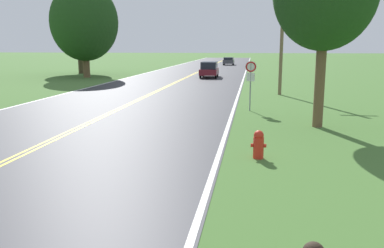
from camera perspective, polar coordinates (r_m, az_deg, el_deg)
fire_hydrant at (r=12.91m, az=9.32°, el=-2.81°), size 0.49×0.33×0.90m
traffic_sign at (r=22.16m, az=8.24°, el=7.04°), size 0.60×0.10×2.69m
utility_pole_midground at (r=29.97m, az=12.48°, el=11.58°), size 1.80×0.24×7.62m
tree_behind_sign at (r=54.29m, az=-15.60°, el=13.72°), size 6.94×6.94×10.51m
tree_mid_treeline at (r=47.13m, az=-14.88°, el=13.66°), size 7.34×7.34×10.25m
car_maroon_suv_approaching at (r=45.67m, az=2.43°, el=7.72°), size 2.02×4.70×1.74m
car_dark_grey_hatchback_mid_near at (r=75.61m, az=5.16°, el=8.82°), size 1.93×3.52×1.40m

